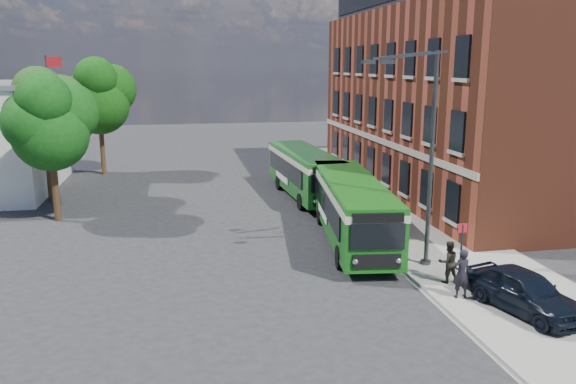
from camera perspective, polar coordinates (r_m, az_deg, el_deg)
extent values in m
plane|color=#262629|center=(25.10, 0.89, -6.85)|extent=(120.00, 120.00, 0.00)
cube|color=#99968B|center=(34.35, 9.64, -1.47)|extent=(6.00, 48.00, 0.15)
cube|color=beige|center=(33.44, 4.73, -1.85)|extent=(0.12, 48.00, 0.01)
cube|color=brown|center=(39.95, 17.50, 8.72)|extent=(12.00, 26.00, 12.00)
cube|color=#B0A595|center=(37.71, 9.10, 5.27)|extent=(0.12, 26.00, 0.35)
cylinder|color=#323436|center=(37.15, -22.83, 5.72)|extent=(0.10, 0.10, 9.00)
cube|color=#AA131C|center=(36.85, -22.69, 12.09)|extent=(0.90, 0.02, 0.60)
cylinder|color=#323436|center=(24.83, 13.79, -7.09)|extent=(0.44, 0.44, 0.30)
cylinder|color=#323436|center=(23.73, 14.34, 2.84)|extent=(0.18, 0.18, 9.00)
cube|color=#323436|center=(22.35, 12.68, 13.42)|extent=(2.58, 0.46, 0.37)
cube|color=#323436|center=(23.46, 11.49, 13.43)|extent=(2.58, 0.46, 0.37)
cube|color=#323436|center=(21.44, 10.06, 12.90)|extent=(0.55, 0.22, 0.16)
cube|color=#323436|center=(23.47, 8.15, 12.94)|extent=(0.55, 0.22, 0.16)
cylinder|color=#323436|center=(22.79, 17.15, -6.18)|extent=(0.08, 0.08, 2.50)
cube|color=red|center=(22.47, 17.33, -3.53)|extent=(0.35, 0.04, 0.35)
cube|color=#146015|center=(27.48, 6.48, -1.32)|extent=(3.90, 11.63, 2.45)
cube|color=#146015|center=(27.82, 6.41, -3.86)|extent=(3.94, 11.67, 0.14)
cube|color=black|center=(27.54, 3.75, -0.96)|extent=(1.27, 9.54, 1.10)
cube|color=black|center=(27.99, 8.96, -0.87)|extent=(1.27, 9.54, 1.10)
cube|color=beige|center=(27.29, 6.52, 0.36)|extent=(3.97, 11.70, 0.32)
cube|color=#146015|center=(27.22, 6.54, 1.10)|extent=(3.79, 11.52, 0.12)
cube|color=black|center=(22.03, 9.10, -4.50)|extent=(2.14, 0.35, 1.05)
cube|color=black|center=(21.81, 9.18, -2.63)|extent=(1.99, 0.33, 0.38)
cube|color=black|center=(22.33, 9.02, -6.96)|extent=(1.90, 0.32, 0.55)
sphere|color=silver|center=(22.18, 6.85, -7.03)|extent=(0.26, 0.26, 0.26)
sphere|color=silver|center=(22.55, 11.13, -6.85)|extent=(0.26, 0.26, 0.26)
cube|color=black|center=(32.95, 4.75, 1.49)|extent=(1.99, 0.33, 0.90)
cube|color=white|center=(28.40, 3.53, -2.10)|extent=(0.44, 3.18, 0.45)
cylinder|color=black|center=(23.97, 5.27, -6.60)|extent=(0.40, 1.03, 1.00)
cylinder|color=black|center=(24.44, 10.73, -6.39)|extent=(0.40, 1.03, 1.00)
cylinder|color=black|center=(30.41, 3.29, -2.35)|extent=(0.40, 1.03, 1.00)
cylinder|color=black|center=(30.78, 7.62, -2.26)|extent=(0.40, 1.03, 1.00)
cube|color=#1A5F1C|center=(36.52, 1.71, 2.28)|extent=(3.07, 10.46, 2.45)
cube|color=#1A5F1C|center=(36.77, 1.70, 0.33)|extent=(3.11, 10.50, 0.14)
cube|color=black|center=(36.46, -0.36, 2.47)|extent=(0.55, 8.52, 1.10)
cube|color=black|center=(37.14, 3.49, 2.64)|extent=(0.55, 8.52, 1.10)
cube|color=beige|center=(36.37, 1.72, 3.56)|extent=(3.13, 10.52, 0.32)
cube|color=#1A5F1C|center=(36.32, 1.72, 4.12)|extent=(2.96, 10.35, 0.12)
cube|color=black|center=(31.61, 4.26, 0.92)|extent=(2.15, 0.20, 1.05)
cube|color=black|center=(31.45, 4.29, 2.25)|extent=(2.00, 0.19, 0.38)
cube|color=black|center=(31.82, 4.24, -0.85)|extent=(1.90, 0.18, 0.55)
sphere|color=silver|center=(31.59, 2.76, -0.93)|extent=(0.26, 0.26, 0.26)
sphere|color=silver|center=(32.11, 5.67, -0.75)|extent=(0.26, 0.26, 0.26)
cube|color=black|center=(41.43, -0.24, 3.86)|extent=(2.00, 0.19, 0.90)
cube|color=white|center=(37.26, -0.63, 1.52)|extent=(0.22, 3.20, 0.45)
cylinder|color=black|center=(33.31, 1.33, -0.99)|extent=(0.33, 1.01, 1.00)
cylinder|color=black|center=(33.98, 5.13, -0.76)|extent=(0.33, 1.01, 1.00)
cylinder|color=black|center=(38.73, -0.92, 0.97)|extent=(0.33, 1.01, 1.00)
cylinder|color=black|center=(39.31, 2.40, 1.14)|extent=(0.33, 1.01, 1.00)
imported|color=black|center=(21.09, 22.90, -9.24)|extent=(2.81, 4.65, 1.48)
imported|color=black|center=(21.45, 17.21, -7.92)|extent=(0.70, 0.48, 1.82)
imported|color=black|center=(22.76, 15.96, -6.84)|extent=(0.82, 0.65, 1.67)
cylinder|color=#382414|center=(33.22, -22.53, 0.15)|extent=(0.36, 0.36, 3.45)
sphere|color=#114310|center=(32.73, -23.00, 5.52)|extent=(4.08, 4.08, 4.08)
sphere|color=#114310|center=(33.09, -21.59, 7.49)|extent=(3.45, 3.45, 3.45)
sphere|color=#114310|center=(32.29, -24.52, 6.43)|extent=(3.14, 3.14, 3.14)
sphere|color=#114310|center=(31.82, -23.57, 8.57)|extent=(2.83, 2.83, 2.83)
cylinder|color=#382414|center=(37.81, -23.07, 1.64)|extent=(0.36, 0.36, 3.58)
sphere|color=#1D4216|center=(37.37, -23.50, 6.54)|extent=(4.23, 4.23, 4.23)
sphere|color=#1D4216|center=(37.76, -22.22, 8.31)|extent=(3.58, 3.58, 3.58)
sphere|color=#1D4216|center=(36.93, -24.89, 7.36)|extent=(3.25, 3.25, 3.25)
sphere|color=#1D4216|center=(36.46, -24.04, 9.31)|extent=(2.93, 2.93, 2.93)
cylinder|color=#382414|center=(46.28, -18.32, 4.08)|extent=(0.36, 0.36, 3.87)
sphere|color=#11410D|center=(45.92, -18.63, 8.41)|extent=(4.57, 4.57, 4.57)
sphere|color=#11410D|center=(46.45, -17.53, 9.94)|extent=(3.87, 3.87, 3.87)
sphere|color=#11410D|center=(45.38, -19.80, 9.17)|extent=(3.52, 3.52, 3.52)
sphere|color=#11410D|center=(44.96, -18.96, 10.89)|extent=(3.16, 3.16, 3.16)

